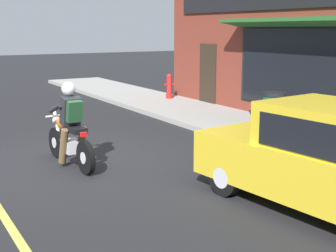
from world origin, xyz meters
TOP-DOWN VIEW (x-y plane):
  - ground_plane at (0.00, 0.00)m, footprint 80.00×80.00m
  - sidewalk_curb at (4.93, 3.00)m, footprint 2.60×22.00m
  - storefront_building at (6.46, 1.53)m, footprint 1.25×9.80m
  - motorcycle_with_rider at (-0.13, -0.13)m, footprint 0.58×2.02m
  - car_hatchback at (2.25, -4.15)m, footprint 2.02×3.93m
  - trash_bin at (4.79, -0.42)m, footprint 0.56×0.56m
  - fire_hydrant at (5.58, 5.74)m, footprint 0.36×0.24m

SIDE VIEW (x-z plane):
  - ground_plane at x=0.00m, z-range 0.00..0.00m
  - sidewalk_curb at x=4.93m, z-range 0.00..0.14m
  - fire_hydrant at x=5.58m, z-range 0.13..1.01m
  - trash_bin at x=4.79m, z-range 0.15..1.13m
  - motorcycle_with_rider at x=-0.13m, z-range -0.13..1.49m
  - car_hatchback at x=2.25m, z-range -0.02..1.55m
  - storefront_building at x=6.46m, z-range 0.01..4.21m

